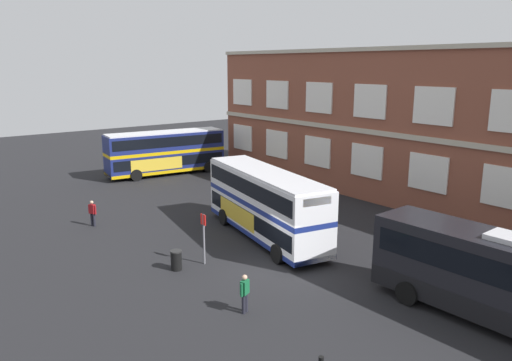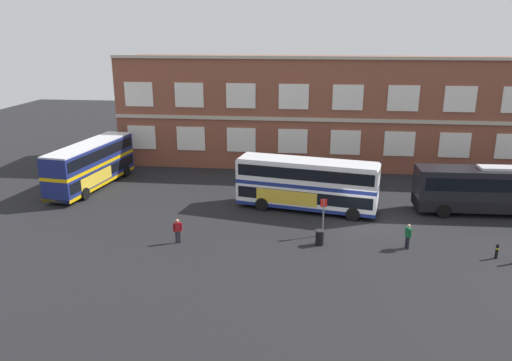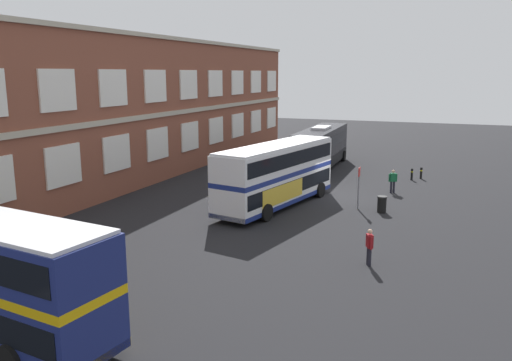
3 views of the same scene
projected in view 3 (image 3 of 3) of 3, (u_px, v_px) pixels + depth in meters
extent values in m
plane|color=black|center=(306.00, 194.00, 37.19)|extent=(120.00, 120.00, 0.00)
cube|color=brown|center=(132.00, 109.00, 43.83)|extent=(52.09, 8.00, 11.09)
cube|color=#B2A893|center=(174.00, 113.00, 42.41)|extent=(52.09, 0.16, 0.36)
cube|color=#B2A893|center=(171.00, 38.00, 41.21)|extent=(52.09, 0.28, 0.30)
cube|color=silver|center=(64.00, 166.00, 31.01)|extent=(2.92, 0.12, 2.44)
cube|color=silver|center=(117.00, 153.00, 35.75)|extent=(2.92, 0.12, 2.44)
cube|color=silver|center=(158.00, 144.00, 40.49)|extent=(2.92, 0.12, 2.44)
cube|color=silver|center=(190.00, 136.00, 45.24)|extent=(2.92, 0.12, 2.44)
cube|color=silver|center=(216.00, 130.00, 49.98)|extent=(2.92, 0.12, 2.44)
cube|color=silver|center=(238.00, 125.00, 54.72)|extent=(2.92, 0.12, 2.44)
cube|color=silver|center=(256.00, 121.00, 59.47)|extent=(2.92, 0.12, 2.44)
cube|color=silver|center=(271.00, 118.00, 64.21)|extent=(2.92, 0.12, 2.44)
cube|color=silver|center=(58.00, 90.00, 30.11)|extent=(2.92, 0.12, 2.44)
cube|color=silver|center=(113.00, 88.00, 34.85)|extent=(2.92, 0.12, 2.44)
cube|color=silver|center=(155.00, 86.00, 39.59)|extent=(2.92, 0.12, 2.44)
cube|color=silver|center=(189.00, 85.00, 44.33)|extent=(2.92, 0.12, 2.44)
cube|color=silver|center=(215.00, 83.00, 49.08)|extent=(2.92, 0.12, 2.44)
cube|color=silver|center=(237.00, 83.00, 53.82)|extent=(2.92, 0.12, 2.44)
cube|color=silver|center=(256.00, 82.00, 58.56)|extent=(2.92, 0.12, 2.44)
cube|color=silver|center=(272.00, 81.00, 63.31)|extent=(2.92, 0.12, 2.44)
cube|color=gold|center=(37.00, 289.00, 17.69)|extent=(0.64, 4.81, 1.10)
cylinder|color=black|center=(79.00, 324.00, 16.91)|extent=(0.45, 1.07, 1.04)
cylinder|color=black|center=(10.00, 361.00, 14.72)|extent=(0.45, 1.07, 1.04)
cube|color=silver|center=(276.00, 188.00, 33.61)|extent=(11.29, 4.65, 1.75)
cube|color=black|center=(276.00, 185.00, 33.57)|extent=(10.86, 4.60, 0.90)
cube|color=navy|center=(277.00, 172.00, 33.40)|extent=(11.29, 4.65, 0.30)
cube|color=silver|center=(277.00, 158.00, 33.21)|extent=(11.29, 4.65, 1.55)
cube|color=black|center=(277.00, 157.00, 33.20)|extent=(10.86, 4.60, 0.90)
cube|color=navy|center=(276.00, 199.00, 33.76)|extent=(11.29, 4.67, 0.28)
cube|color=silver|center=(277.00, 145.00, 33.04)|extent=(11.05, 4.51, 0.12)
cube|color=gold|center=(284.00, 193.00, 31.82)|extent=(4.75, 0.98, 1.10)
cube|color=yellow|center=(315.00, 142.00, 37.63)|extent=(0.38, 1.64, 0.40)
cylinder|color=black|center=(320.00, 190.00, 36.24)|extent=(1.08, 0.52, 1.04)
cylinder|color=black|center=(288.00, 186.00, 37.60)|extent=(1.08, 0.52, 1.04)
cylinder|color=black|center=(266.00, 213.00, 30.36)|extent=(1.08, 0.52, 1.04)
cylinder|color=black|center=(231.00, 207.00, 31.72)|extent=(1.08, 0.52, 1.04)
cube|color=black|center=(321.00, 146.00, 46.96)|extent=(12.08, 2.94, 3.20)
cube|color=black|center=(321.00, 139.00, 46.83)|extent=(11.36, 2.95, 1.00)
cube|color=black|center=(321.00, 159.00, 47.20)|extent=(12.08, 2.96, 0.90)
cube|color=silver|center=(321.00, 128.00, 46.62)|extent=(2.92, 1.37, 0.20)
cylinder|color=black|center=(343.00, 156.00, 51.05)|extent=(1.05, 0.35, 1.04)
cylinder|color=black|center=(318.00, 155.00, 51.89)|extent=(1.05, 0.35, 1.04)
cylinder|color=black|center=(325.00, 171.00, 43.08)|extent=(1.05, 0.35, 1.04)
cylinder|color=black|center=(295.00, 169.00, 43.93)|extent=(1.05, 0.35, 1.04)
cylinder|color=black|center=(368.00, 255.00, 23.51)|extent=(0.21, 0.21, 0.85)
cylinder|color=black|center=(370.00, 257.00, 23.32)|extent=(0.21, 0.21, 0.85)
cube|color=maroon|center=(370.00, 241.00, 23.27)|extent=(0.46, 0.39, 0.60)
cylinder|color=maroon|center=(368.00, 240.00, 23.53)|extent=(0.15, 0.15, 0.57)
cylinder|color=maroon|center=(371.00, 243.00, 23.02)|extent=(0.15, 0.15, 0.57)
sphere|color=tan|center=(370.00, 232.00, 23.18)|extent=(0.22, 0.22, 0.22)
cylinder|color=black|center=(394.00, 187.00, 37.55)|extent=(0.21, 0.21, 0.85)
cylinder|color=black|center=(391.00, 187.00, 37.54)|extent=(0.21, 0.21, 0.85)
cube|color=#145933|center=(393.00, 177.00, 37.40)|extent=(0.38, 0.46, 0.60)
cylinder|color=#145933|center=(397.00, 178.00, 37.41)|extent=(0.14, 0.14, 0.57)
cylinder|color=#145933|center=(389.00, 178.00, 37.40)|extent=(0.14, 0.14, 0.57)
sphere|color=tan|center=(393.00, 171.00, 37.31)|extent=(0.22, 0.22, 0.22)
cylinder|color=slate|center=(358.00, 188.00, 32.89)|extent=(0.10, 0.10, 2.70)
cube|color=red|center=(359.00, 172.00, 32.66)|extent=(0.44, 0.04, 0.56)
cylinder|color=black|center=(382.00, 205.00, 32.31)|extent=(0.56, 0.56, 0.95)
cylinder|color=black|center=(382.00, 197.00, 32.21)|extent=(0.60, 0.60, 0.08)
cylinder|color=black|center=(421.00, 173.00, 42.56)|extent=(0.18, 0.18, 0.95)
cylinder|color=yellow|center=(421.00, 171.00, 42.51)|extent=(0.19, 0.19, 0.08)
cylinder|color=black|center=(412.00, 174.00, 42.05)|extent=(0.18, 0.18, 0.95)
cylinder|color=yellow|center=(412.00, 172.00, 42.01)|extent=(0.19, 0.19, 0.08)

